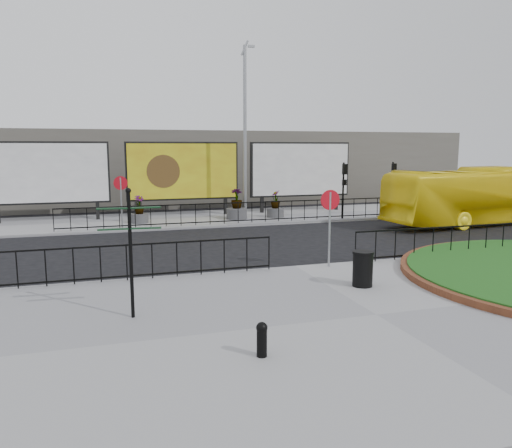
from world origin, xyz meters
name	(u,v)px	position (x,y,z in m)	size (l,w,h in m)	color
ground	(295,269)	(0.00, 0.00, 0.00)	(90.00, 90.00, 0.00)	black
pavement_near	(376,317)	(0.00, -5.00, 0.06)	(30.00, 10.00, 0.12)	gray
pavement_far	(214,218)	(0.00, 12.00, 0.06)	(44.00, 6.00, 0.12)	gray
railing_near_left	(101,264)	(-6.00, -0.30, 0.67)	(10.00, 0.10, 1.10)	black
railing_near_right	(469,240)	(6.50, -0.30, 0.67)	(9.00, 0.10, 1.10)	black
railing_far	(245,212)	(1.00, 9.30, 0.67)	(18.00, 0.10, 1.10)	black
speed_sign_far	(121,191)	(-5.00, 9.40, 1.92)	(0.64, 0.07, 2.47)	gray
speed_sign_near	(330,211)	(1.00, -0.40, 1.92)	(0.64, 0.07, 2.47)	gray
billboard_left	(47,173)	(-8.50, 12.97, 2.60)	(6.20, 0.31, 4.10)	black
billboard_mid	(183,171)	(-1.50, 12.97, 2.60)	(6.20, 0.31, 4.10)	black
billboard_right	(300,170)	(5.50, 12.97, 2.60)	(6.20, 0.31, 4.10)	black
lamp_post	(245,130)	(1.51, 11.00, 4.83)	(0.74, 0.18, 9.23)	gray
signal_pole_a	(344,182)	(6.50, 9.34, 2.10)	(0.22, 0.26, 3.00)	black
signal_pole_b	(393,181)	(9.50, 9.34, 2.10)	(0.22, 0.26, 3.00)	black
building_backdrop	(184,167)	(0.00, 22.00, 2.50)	(40.00, 10.00, 5.00)	#5C5850
fingerpost_sign	(130,240)	(-5.33, -3.51, 1.88)	(1.37, 0.28, 2.92)	black
bollard	(262,338)	(-3.22, -6.41, 0.48)	(0.21, 0.21, 0.65)	black
litter_bin	(363,269)	(0.88, -2.77, 0.61)	(0.59, 0.59, 0.98)	black
bus	(478,196)	(12.43, 6.11, 1.46)	(2.45, 10.48, 2.92)	yellow
planter_a	(139,213)	(-4.08, 11.00, 0.64)	(0.89, 0.89, 1.40)	#4C4C4F
planter_b	(237,208)	(1.00, 10.92, 0.70)	(1.10, 1.10, 1.64)	#4C4C4F
planter_c	(275,207)	(3.23, 11.00, 0.66)	(0.93, 0.93, 1.46)	#4C4C4F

